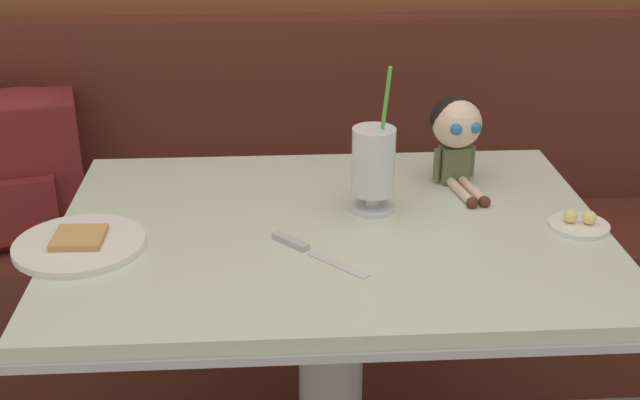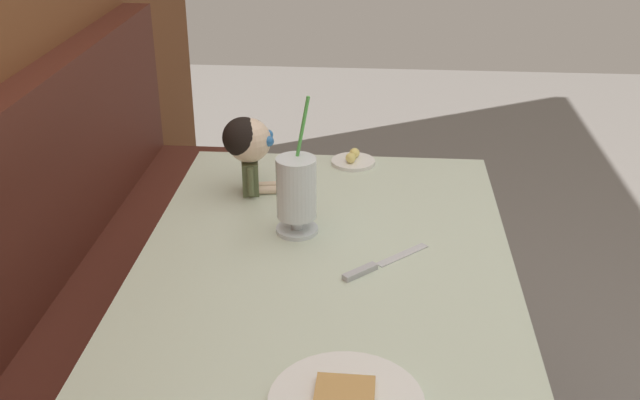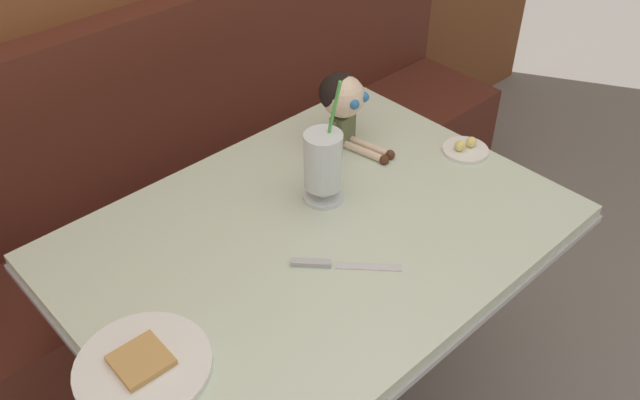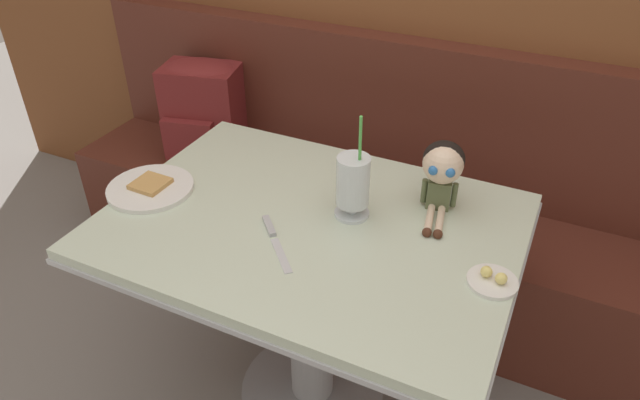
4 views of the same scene
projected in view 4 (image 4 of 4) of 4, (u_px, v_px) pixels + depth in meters
booth_bench at (382, 220)px, 2.25m from camera, size 2.60×0.48×1.00m
diner_table at (311, 275)px, 1.66m from camera, size 1.11×0.81×0.74m
toast_plate at (150, 188)px, 1.67m from camera, size 0.25×0.25×0.03m
milkshake_glass at (353, 184)px, 1.52m from camera, size 0.10×0.10×0.31m
butter_saucer at (493, 280)px, 1.34m from camera, size 0.12×0.12×0.04m
butter_knife at (272, 234)px, 1.50m from camera, size 0.18×0.18×0.01m
seated_doll at (443, 167)px, 1.53m from camera, size 0.13×0.23×0.20m
backpack at (203, 108)px, 2.33m from camera, size 0.34×0.30×0.41m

